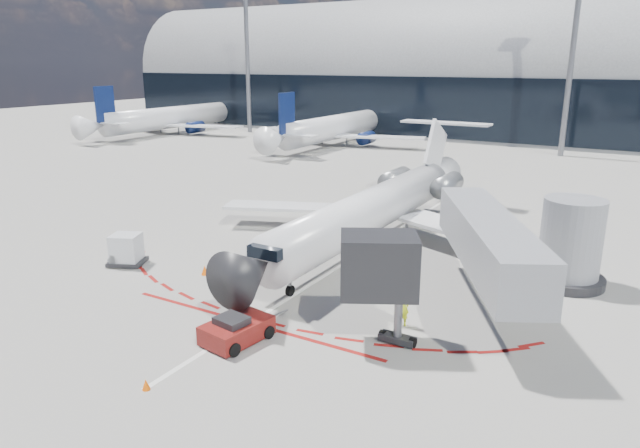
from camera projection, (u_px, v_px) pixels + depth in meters
The scene contains 15 objects.
ground at pixel (359, 254), 36.19m from camera, with size 260.00×260.00×0.00m, color slate.
apron_centerline at pixel (373, 245), 37.85m from camera, with size 0.25×40.00×0.01m, color silver.
apron_stop_bar at pixel (249, 323), 26.65m from camera, with size 14.00×0.25×0.01m, color maroon.
terminal_building at pixel (549, 83), 87.72m from camera, with size 150.00×24.15×24.00m.
jet_bridge at pixel (511, 246), 28.10m from camera, with size 10.03×15.20×4.90m.
light_mast_west at pixel (247, 56), 94.41m from camera, with size 0.70×0.70×25.00m, color slate.
light_mast_centre at pixel (572, 55), 70.12m from camera, with size 0.70×0.70×25.00m, color slate.
regional_jet at pixel (378, 206), 38.01m from camera, with size 23.97×29.56×7.40m.
pushback_tug at pixel (237, 330), 24.82m from camera, with size 2.40×4.83×1.23m.
ramp_worker at pixel (401, 306), 26.17m from camera, with size 0.71×0.47×1.95m, color #E4F91A.
uld_container at pixel (126, 250), 34.07m from camera, with size 2.54×2.39×1.88m.
safety_cone_left at pixel (205, 270), 32.61m from camera, with size 0.40×0.40×0.56m, color #FF5E05.
safety_cone_right at pixel (146, 384), 21.21m from camera, with size 0.31×0.31×0.43m, color #FF5E05.
bg_airliner_0 at pixel (172, 102), 95.39m from camera, with size 31.88×33.75×10.31m, color silver, non-canonical shape.
bg_airliner_1 at pixel (338, 110), 82.29m from camera, with size 31.04×32.87×10.04m, color silver, non-canonical shape.
Camera 1 is at (15.15, -30.83, 11.82)m, focal length 32.00 mm.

